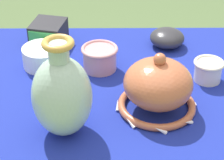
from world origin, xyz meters
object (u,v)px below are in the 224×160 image
Objects in this scene: cup_wide_ivory at (208,70)px; cup_wide_rose at (100,57)px; mosaic_tile_box at (48,34)px; pot_squat_porcelain at (43,57)px; bowl_shallow_teal at (56,84)px; bowl_shallow_charcoal at (167,38)px; vase_dome_bell at (158,87)px; vase_tall_bulbous at (62,95)px.

cup_wide_rose is (-0.35, 0.07, 0.01)m from cup_wide_ivory.
mosaic_tile_box is 1.08× the size of pot_squat_porcelain.
bowl_shallow_teal is at bearing -135.16° from cup_wide_rose.
mosaic_tile_box reaches higher than bowl_shallow_charcoal.
vase_dome_bell reaches higher than bowl_shallow_teal.
vase_dome_bell is at bearing -16.53° from bowl_shallow_teal.
vase_tall_bulbous is at bearing -78.03° from bowl_shallow_teal.
vase_dome_bell reaches higher than pot_squat_porcelain.
vase_dome_bell is 1.76× the size of pot_squat_porcelain.
mosaic_tile_box is at bearing 88.91° from pot_squat_porcelain.
cup_wide_rose is at bearing 167.93° from cup_wide_ivory.
mosaic_tile_box is 0.44m from bowl_shallow_charcoal.
cup_wide_ivory is 0.73× the size of bowl_shallow_teal.
pot_squat_porcelain is 0.55m from cup_wide_ivory.
vase_tall_bulbous is 2.87× the size of cup_wide_ivory.
vase_tall_bulbous is at bearing -105.94° from cup_wide_rose.
vase_tall_bulbous is 0.51m from mosaic_tile_box.
mosaic_tile_box is at bearing 101.19° from vase_tall_bulbous.
pot_squat_porcelain is 0.46m from bowl_shallow_charcoal.
vase_dome_bell is at bearing -34.01° from pot_squat_porcelain.
mosaic_tile_box reaches higher than pot_squat_porcelain.
vase_tall_bulbous is at bearing -124.90° from bowl_shallow_charcoal.
vase_tall_bulbous reaches higher than mosaic_tile_box.
pot_squat_porcelain is at bearing 145.99° from vase_dome_bell.
pot_squat_porcelain is at bearing 111.08° from bowl_shallow_teal.
pot_squat_porcelain is (-0.10, 0.35, -0.09)m from vase_tall_bulbous.
vase_tall_bulbous reaches higher than cup_wide_ivory.
cup_wide_ivory is (0.44, 0.25, -0.08)m from vase_tall_bulbous.
vase_tall_bulbous reaches higher than bowl_shallow_charcoal.
bowl_shallow_charcoal is (0.44, 0.14, -0.00)m from pot_squat_porcelain.
vase_tall_bulbous is 0.35m from cup_wide_rose.
mosaic_tile_box is at bearing 178.37° from bowl_shallow_charcoal.
pot_squat_porcelain is (-0.00, -0.15, -0.01)m from mosaic_tile_box.
vase_tall_bulbous reaches higher than bowl_shallow_teal.
vase_tall_bulbous is 2.30× the size of cup_wide_rose.
vase_dome_bell is 0.24m from cup_wide_ivory.
cup_wide_rose is (0.13, 0.13, 0.02)m from bowl_shallow_teal.
cup_wide_ivory is at bearing -65.55° from bowl_shallow_charcoal.
vase_tall_bulbous is at bearing -150.56° from cup_wide_ivory.
cup_wide_ivory reaches higher than bowl_shallow_teal.
bowl_shallow_charcoal is (0.07, 0.38, -0.04)m from vase_dome_bell.
vase_tall_bulbous is 0.37m from pot_squat_porcelain.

